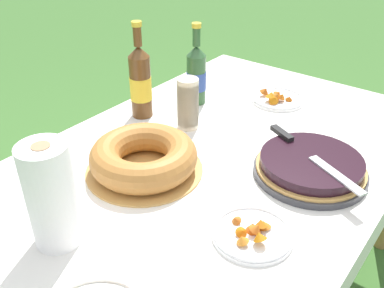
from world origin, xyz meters
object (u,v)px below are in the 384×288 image
berry_tart (310,167)px  serving_knife (305,151)px  cider_bottle_amber (140,82)px  paper_towel_roll (51,196)px  snack_plate_near (277,98)px  bundt_cake (144,157)px  cup_stack (188,104)px  cider_bottle_green (196,74)px  snack_plate_left (253,233)px

berry_tart → serving_knife: 0.05m
serving_knife → cider_bottle_amber: cider_bottle_amber is taller
paper_towel_roll → snack_plate_near: bearing=-2.8°
bundt_cake → snack_plate_near: (0.65, -0.08, -0.03)m
cup_stack → paper_towel_roll: paper_towel_roll is taller
cider_bottle_green → snack_plate_left: size_ratio=1.56×
bundt_cake → cider_bottle_green: 0.49m
cup_stack → paper_towel_roll: 0.62m
serving_knife → cider_bottle_green: (0.17, 0.52, 0.05)m
cup_stack → snack_plate_near: (0.36, -0.15, -0.07)m
snack_plate_near → snack_plate_left: size_ratio=1.04×
cup_stack → snack_plate_near: 0.40m
bundt_cake → snack_plate_left: size_ratio=1.75×
cider_bottle_amber → paper_towel_roll: 0.64m
cider_bottle_amber → paper_towel_roll: cider_bottle_amber is taller
serving_knife → bundt_cake: 0.46m
berry_tart → paper_towel_roll: bearing=149.5°
cider_bottle_green → snack_plate_left: cider_bottle_green is taller
paper_towel_roll → cup_stack: bearing=9.1°
cider_bottle_amber → paper_towel_roll: bearing=-154.0°
bundt_cake → snack_plate_left: bearing=-96.5°
snack_plate_left → paper_towel_roll: (-0.28, 0.35, 0.12)m
berry_tart → snack_plate_left: 0.32m
snack_plate_left → berry_tart: bearing=0.1°
serving_knife → bundt_cake: (-0.28, 0.36, -0.02)m
bundt_cake → cider_bottle_green: (0.46, 0.16, 0.07)m
cider_bottle_green → snack_plate_near: size_ratio=1.50×
cup_stack → serving_knife: bearing=-89.8°
cup_stack → snack_plate_near: cup_stack is taller
serving_knife → snack_plate_left: serving_knife is taller
berry_tart → bundt_cake: (-0.27, 0.39, 0.02)m
snack_plate_near → cider_bottle_green: bearing=128.4°
serving_knife → cup_stack: bearing=-153.9°
berry_tart → snack_plate_near: same height
serving_knife → snack_plate_left: size_ratio=1.81×
berry_tart → cider_bottle_amber: cider_bottle_amber is taller
snack_plate_near → berry_tart: bearing=-141.1°
serving_knife → cup_stack: size_ratio=1.98×
serving_knife → snack_plate_left: bearing=-59.4°
berry_tart → cup_stack: bearing=88.5°
berry_tart → bundt_cake: 0.47m
bundt_cake → paper_towel_roll: 0.34m
bundt_cake → snack_plate_left: 0.39m
cider_bottle_green → cider_bottle_amber: bearing=156.9°
berry_tart → snack_plate_near: bearing=38.9°
cup_stack → snack_plate_near: size_ratio=0.88×
cider_bottle_amber → snack_plate_left: 0.71m
serving_knife → cider_bottle_green: size_ratio=1.16×
serving_knife → cider_bottle_green: cider_bottle_green is taller
cider_bottle_green → paper_towel_roll: size_ratio=1.18×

